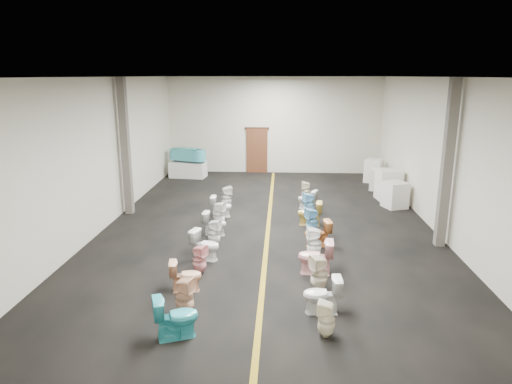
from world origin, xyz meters
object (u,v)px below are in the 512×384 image
toilet_left_4 (205,245)px  toilet_right_6 (312,221)px  toilet_right_2 (319,273)px  toilet_right_5 (318,234)px  toilet_left_9 (226,198)px  toilet_left_8 (221,206)px  toilet_left_5 (214,233)px  appliance_crate_b (388,185)px  toilet_right_10 (306,191)px  toilet_right_1 (322,295)px  toilet_left_1 (185,296)px  display_table (188,169)px  toilet_right_4 (314,243)px  toilet_left_6 (215,223)px  toilet_left_7 (219,214)px  toilet_right_8 (309,205)px  toilet_right_9 (307,199)px  toilet_right_7 (310,213)px  toilet_left_2 (186,276)px  bathtub (188,154)px  appliance_crate_a (395,195)px  toilet_right_3 (315,257)px  toilet_left_3 (199,259)px  appliance_crate_c (380,180)px  appliance_crate_d (373,171)px  toilet_left_0 (176,317)px  toilet_right_0 (326,319)px

toilet_left_4 → toilet_right_6: (2.81, 2.04, 0.02)m
toilet_right_2 → toilet_right_5: bearing=154.9°
toilet_left_4 → toilet_left_9: 4.56m
toilet_left_8 → toilet_right_6: size_ratio=0.87×
toilet_left_5 → toilet_left_8: 2.72m
toilet_right_6 → appliance_crate_b: bearing=118.2°
toilet_right_6 → toilet_right_10: bearing=155.2°
toilet_right_1 → toilet_left_1: bearing=-87.5°
display_table → toilet_right_4: 10.64m
toilet_left_6 → toilet_left_7: (0.02, 0.80, 0.04)m
toilet_right_8 → toilet_right_2: bearing=-20.0°
appliance_crate_b → toilet_right_9: appliance_crate_b is taller
toilet_right_1 → toilet_right_8: size_ratio=0.95×
toilet_right_4 → toilet_right_7: bearing=176.1°
toilet_left_2 → toilet_left_8: same height
toilet_left_7 → toilet_left_8: 1.02m
bathtub → toilet_right_10: (5.21, -3.86, -0.69)m
appliance_crate_b → toilet_left_7: bearing=-149.4°
bathtub → appliance_crate_a: bearing=-5.8°
toilet_left_2 → toilet_right_10: (2.96, 7.45, 0.03)m
appliance_crate_b → toilet_left_1: (-5.85, -8.92, -0.18)m
toilet_left_7 → toilet_right_3: 4.32m
toilet_left_3 → toilet_left_4: (-0.00, 0.86, 0.03)m
toilet_left_6 → toilet_right_1: toilet_right_1 is taller
toilet_left_7 → display_table: bearing=38.7°
toilet_left_6 → toilet_right_7: 3.01m
appliance_crate_b → appliance_crate_c: appliance_crate_b is taller
toilet_left_6 → toilet_left_5: bearing=-166.4°
toilet_left_9 → toilet_left_5: bearing=161.7°
toilet_right_8 → bathtub: bearing=-156.9°
toilet_left_4 → toilet_right_9: (2.81, 4.66, -0.03)m
toilet_left_6 → toilet_right_10: toilet_right_10 is taller
toilet_right_3 → toilet_right_6: toilet_right_3 is taller
toilet_right_5 → toilet_right_6: size_ratio=0.92×
appliance_crate_d → toilet_left_9: bearing=-143.0°
toilet_left_9 → toilet_right_9: (2.83, 0.10, -0.05)m
toilet_left_0 → appliance_crate_a: bearing=-54.2°
appliance_crate_b → toilet_right_8: bearing=-143.3°
appliance_crate_d → toilet_right_1: 12.02m
appliance_crate_b → toilet_left_4: (-5.91, -6.13, -0.19)m
appliance_crate_b → toilet_right_6: bearing=-127.1°
appliance_crate_d → toilet_right_9: (-3.10, -4.37, -0.15)m
toilet_left_6 → toilet_right_3: size_ratio=0.84×
toilet_right_0 → toilet_right_7: bearing=-167.7°
toilet_right_8 → toilet_left_3: bearing=-50.2°
toilet_left_1 → toilet_right_9: bearing=-2.3°
toilet_right_1 → toilet_right_9: bearing=176.9°
appliance_crate_b → toilet_left_8: size_ratio=1.63×
toilet_right_6 → toilet_right_8: bearing=155.1°
toilet_left_1 → toilet_left_7: size_ratio=1.01×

